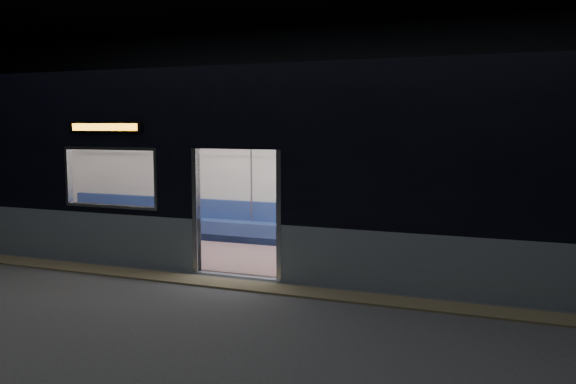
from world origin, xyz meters
The scene contains 7 objects.
station_floor centered at (0.00, 0.00, -0.01)m, with size 24.00×14.00×0.01m, color #47494C.
station_envelope centered at (0.00, 0.00, 3.66)m, with size 24.00×14.00×5.00m.
tactile_strip centered at (0.00, 0.55, 0.01)m, with size 22.80×0.50×0.03m, color #8C7F59.
metro_car centered at (0.00, 2.54, 1.85)m, with size 18.00×3.04×3.35m.
passenger centered at (3.94, 3.55, 0.84)m, with size 0.44×0.76×1.47m.
handbag centered at (3.91, 3.30, 0.70)m, with size 0.30×0.25×0.15m, color black.
transit_map centered at (3.61, 3.85, 1.49)m, with size 1.05×0.03×0.69m, color white.
Camera 1 is at (4.28, -7.54, 2.42)m, focal length 38.00 mm.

